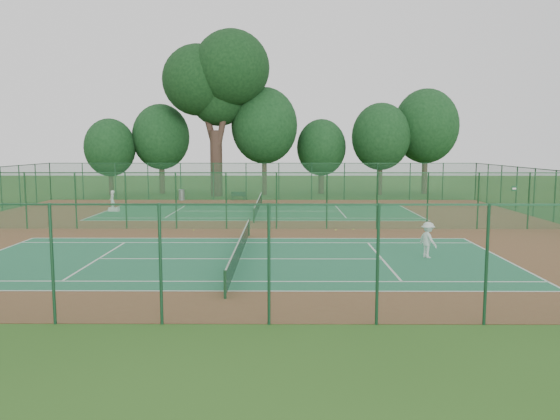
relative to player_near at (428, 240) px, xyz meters
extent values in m
plane|color=#29541A|center=(-8.53, 8.68, -0.84)|extent=(120.00, 120.00, 0.00)
cube|color=brown|center=(-8.53, 8.68, -0.83)|extent=(40.00, 36.00, 0.01)
cube|color=#216B49|center=(-8.53, -0.32, -0.82)|extent=(23.77, 10.97, 0.01)
cube|color=#216A3C|center=(-8.53, 17.68, -0.82)|extent=(23.77, 10.97, 0.01)
cube|color=#164424|center=(-8.53, 26.68, 0.91)|extent=(40.00, 0.02, 3.50)
cube|color=#13351E|center=(-8.53, 26.68, 2.62)|extent=(40.00, 0.05, 0.05)
cube|color=#194B2B|center=(-8.53, -9.32, 0.91)|extent=(40.00, 0.02, 3.50)
cube|color=#163E26|center=(-8.53, -9.32, 2.62)|extent=(40.00, 0.05, 0.05)
cube|color=#1B522B|center=(-8.53, 8.68, 0.91)|extent=(40.00, 0.02, 3.50)
cube|color=#14381C|center=(-8.53, 8.68, 2.62)|extent=(40.00, 0.05, 0.05)
cylinder|color=#13351B|center=(-8.53, -6.72, -0.35)|extent=(0.10, 0.10, 0.97)
cylinder|color=#13351B|center=(-8.53, 6.08, -0.35)|extent=(0.10, 0.10, 0.97)
cube|color=black|center=(-8.53, -0.32, -0.35)|extent=(0.02, 12.80, 0.85)
cube|color=silver|center=(-8.53, -0.32, 0.08)|extent=(0.04, 12.80, 0.06)
cylinder|color=#13361B|center=(-8.53, 11.28, -0.35)|extent=(0.10, 0.10, 0.97)
cylinder|color=#13361B|center=(-8.53, 24.08, -0.35)|extent=(0.10, 0.10, 0.97)
cube|color=black|center=(-8.53, 17.68, -0.35)|extent=(0.02, 12.80, 0.85)
cube|color=silver|center=(-8.53, 17.68, 0.08)|extent=(0.04, 12.80, 0.06)
imported|color=white|center=(0.00, 0.00, 0.00)|extent=(1.00, 1.22, 1.64)
imported|color=white|center=(-19.91, 17.72, -0.02)|extent=(0.52, 0.66, 1.61)
cylinder|color=slate|center=(-16.08, 26.28, -0.32)|extent=(0.59, 0.59, 1.02)
cube|color=black|center=(-11.29, 26.26, -0.63)|extent=(0.08, 0.36, 0.40)
cube|color=black|center=(-10.23, 26.29, -0.63)|extent=(0.08, 0.36, 0.40)
cube|color=black|center=(-10.76, 26.28, -0.41)|extent=(1.34, 0.41, 0.04)
cube|color=black|center=(-10.76, 26.10, -0.21)|extent=(1.33, 0.09, 0.40)
cube|color=white|center=(-19.71, 17.44, -0.67)|extent=(0.88, 0.44, 0.31)
sphere|color=#C3DE33|center=(-2.31, 8.26, -0.79)|extent=(0.07, 0.07, 0.07)
sphere|color=#DDF238|center=(-3.40, 8.07, -0.79)|extent=(0.08, 0.08, 0.08)
sphere|color=gold|center=(-11.97, 7.94, -0.79)|extent=(0.07, 0.07, 0.07)
cylinder|color=#35241D|center=(-13.33, 30.63, 2.47)|extent=(1.21, 1.21, 6.62)
cylinder|color=#35241D|center=(-14.32, 30.96, 7.43)|extent=(2.24, 0.66, 6.58)
cylinder|color=#35241D|center=(-12.33, 30.41, 7.77)|extent=(2.10, 0.62, 7.14)
sphere|color=black|center=(-15.09, 30.96, 10.74)|extent=(7.06, 7.06, 7.06)
sphere|color=black|center=(-11.67, 30.41, 11.85)|extent=(7.50, 7.50, 7.50)
sphere|color=black|center=(-13.11, 31.51, 9.09)|extent=(5.74, 5.74, 5.74)
camera|label=1|loc=(-6.59, -24.46, 4.26)|focal=35.00mm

